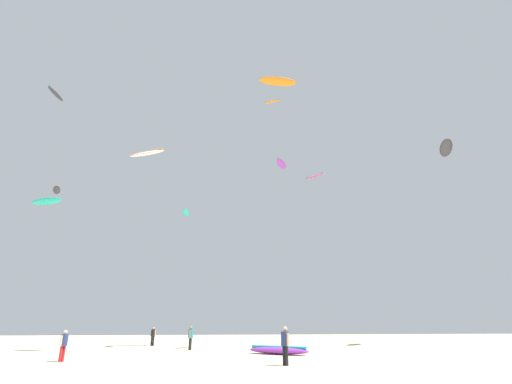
% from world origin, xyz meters
% --- Properties ---
extents(ground_plane, '(120.00, 120.00, 0.00)m').
position_xyz_m(ground_plane, '(0.00, 0.00, 0.00)').
color(ground_plane, beige).
extents(person_foreground, '(0.39, 0.54, 1.73)m').
position_xyz_m(person_foreground, '(0.07, 4.70, 1.01)').
color(person_foreground, black).
rests_on(person_foreground, ground).
extents(person_midground, '(0.38, 0.54, 1.69)m').
position_xyz_m(person_midground, '(-4.65, 16.62, 0.99)').
color(person_midground, black).
rests_on(person_midground, ground).
extents(person_left, '(0.35, 0.47, 1.54)m').
position_xyz_m(person_left, '(-10.96, 8.11, 0.90)').
color(person_left, '#B21E23').
rests_on(person_left, ground).
extents(person_right, '(0.49, 0.36, 1.60)m').
position_xyz_m(person_right, '(-8.16, 23.08, 0.93)').
color(person_right, black).
rests_on(person_right, ground).
extents(kite_grounded_near, '(4.07, 3.78, 0.51)m').
position_xyz_m(kite_grounded_near, '(1.08, 11.49, 0.25)').
color(kite_grounded_near, purple).
rests_on(kite_grounded_near, ground).
extents(kite_aloft_0, '(1.01, 2.25, 0.43)m').
position_xyz_m(kite_aloft_0, '(-17.27, 15.62, 20.60)').
color(kite_aloft_0, '#2D2D33').
extents(kite_aloft_1, '(0.68, 2.22, 0.32)m').
position_xyz_m(kite_aloft_1, '(-5.78, 19.75, 11.61)').
color(kite_aloft_1, '#19B29E').
extents(kite_aloft_2, '(2.97, 2.99, 0.82)m').
position_xyz_m(kite_aloft_2, '(12.49, 37.51, 23.40)').
color(kite_aloft_2, '#E5598C').
extents(kite_aloft_3, '(3.90, 1.22, 0.69)m').
position_xyz_m(kite_aloft_3, '(2.78, 17.60, 25.34)').
color(kite_aloft_3, orange).
extents(kite_aloft_4, '(1.61, 2.39, 0.32)m').
position_xyz_m(kite_aloft_4, '(2.55, 15.89, 15.34)').
color(kite_aloft_4, purple).
extents(kite_aloft_5, '(3.68, 2.67, 0.61)m').
position_xyz_m(kite_aloft_5, '(-19.01, 22.21, 12.88)').
color(kite_aloft_5, '#19B29E').
extents(kite_aloft_6, '(3.28, 2.32, 0.69)m').
position_xyz_m(kite_aloft_6, '(-8.90, 14.32, 14.87)').
color(kite_aloft_6, white).
extents(kite_aloft_7, '(2.12, 1.49, 0.39)m').
position_xyz_m(kite_aloft_7, '(3.52, 24.75, 27.64)').
color(kite_aloft_7, orange).
extents(kite_aloft_8, '(3.54, 4.48, 0.63)m').
position_xyz_m(kite_aloft_8, '(20.58, 17.95, 19.16)').
color(kite_aloft_8, '#2D2D33').
extents(kite_aloft_9, '(1.92, 2.87, 0.55)m').
position_xyz_m(kite_aloft_9, '(-20.39, 27.45, 15.84)').
color(kite_aloft_9, '#2D2D33').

